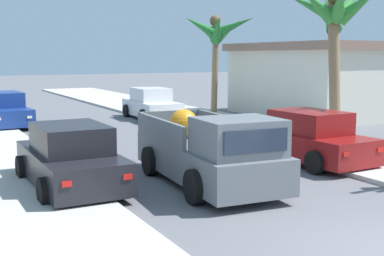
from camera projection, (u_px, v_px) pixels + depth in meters
name	position (u px, v px, depth m)	size (l,w,h in m)	color
sidewalk_right	(253.00, 131.00, 21.11)	(4.64, 60.00, 0.12)	beige
curb_right	(234.00, 132.00, 20.68)	(0.16, 60.00, 0.10)	silver
pickup_truck	(210.00, 153.00, 12.35)	(2.51, 5.34, 1.80)	slate
car_right_near	(71.00, 159.00, 12.10)	(2.04, 4.27, 1.54)	black
car_left_mid	(151.00, 104.00, 25.53)	(2.20, 4.33, 1.54)	silver
car_right_mid	(3.00, 111.00, 22.63)	(2.21, 4.34, 1.54)	navy
car_left_far	(307.00, 138.00, 15.06)	(2.16, 4.32, 1.54)	maroon
palm_tree_left_back	(217.00, 32.00, 26.87)	(3.63, 3.62, 5.31)	brown
palm_tree_right_back	(333.00, 17.00, 18.45)	(3.06, 3.78, 5.64)	#846B4C
roadside_house	(350.00, 78.00, 27.96)	(11.15, 8.58, 3.78)	beige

